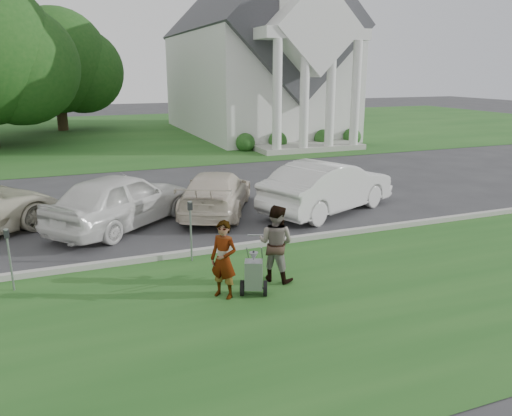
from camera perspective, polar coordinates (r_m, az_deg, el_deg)
ground at (r=12.42m, az=-0.06°, el=-5.43°), size 120.00×120.00×0.00m
grass_strip at (r=9.92m, az=6.37°, el=-11.14°), size 80.00×7.00×0.01m
church_lawn at (r=38.30m, az=-15.04°, el=8.34°), size 80.00×30.00×0.01m
curb at (r=12.88m, az=-0.95°, el=-4.30°), size 80.00×0.18×0.15m
church at (r=36.44m, az=-0.06°, el=17.87°), size 9.19×19.00×24.10m
tree_back at (r=40.80m, az=-21.81°, el=14.85°), size 9.61×7.60×8.89m
striping_cart at (r=10.16m, az=-0.27°, el=-7.71°), size 0.84×1.17×1.01m
person_left at (r=9.96m, az=-3.72°, el=-5.98°), size 0.67×0.69×1.59m
person_right at (r=10.72m, az=2.27°, el=-4.10°), size 1.02×1.03×1.68m
parking_meter_near at (r=11.84m, az=-7.48°, el=-1.83°), size 0.11×0.10×1.49m
parking_meter_far at (r=11.37m, az=-26.39°, el=-4.57°), size 0.10×0.09×1.35m
car_b at (r=14.93m, az=-15.17°, el=0.90°), size 4.87×4.55×1.62m
car_c at (r=15.97m, az=-4.59°, el=1.80°), size 3.71×4.95×1.34m
car_d at (r=16.19m, az=8.26°, el=2.45°), size 5.29×3.61×1.65m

